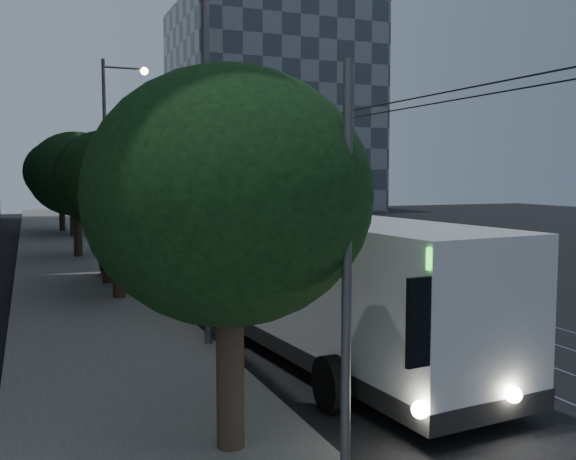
{
  "coord_description": "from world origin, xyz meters",
  "views": [
    {
      "loc": [
        -9.35,
        -17.82,
        4.45
      ],
      "look_at": [
        -0.31,
        4.46,
        2.35
      ],
      "focal_mm": 40.0,
      "sensor_mm": 36.0,
      "label": 1
    }
  ],
  "objects_px": {
    "car_white_b": "(143,233)",
    "car_white_c": "(131,228)",
    "streetlamp_near": "(222,103)",
    "streetlamp_far": "(113,138)",
    "car_white_d": "(104,225)",
    "pickup_silver": "(162,260)",
    "trolleybus": "(304,277)",
    "car_white_a": "(131,242)"
  },
  "relations": [
    {
      "from": "car_white_b",
      "to": "car_white_c",
      "type": "bearing_deg",
      "value": 71.12
    },
    {
      "from": "streetlamp_near",
      "to": "streetlamp_far",
      "type": "height_order",
      "value": "streetlamp_far"
    },
    {
      "from": "car_white_d",
      "to": "car_white_b",
      "type": "bearing_deg",
      "value": -79.22
    },
    {
      "from": "pickup_silver",
      "to": "car_white_c",
      "type": "distance_m",
      "value": 19.52
    },
    {
      "from": "trolleybus",
      "to": "car_white_d",
      "type": "relative_size",
      "value": 3.01
    },
    {
      "from": "car_white_a",
      "to": "streetlamp_near",
      "type": "distance_m",
      "value": 20.08
    },
    {
      "from": "streetlamp_near",
      "to": "pickup_silver",
      "type": "bearing_deg",
      "value": 87.44
    },
    {
      "from": "trolleybus",
      "to": "car_white_d",
      "type": "xyz_separation_m",
      "value": [
        -1.4,
        33.14,
        -1.07
      ]
    },
    {
      "from": "car_white_d",
      "to": "streetlamp_far",
      "type": "distance_m",
      "value": 11.59
    },
    {
      "from": "car_white_b",
      "to": "streetlamp_far",
      "type": "xyz_separation_m",
      "value": [
        -2.07,
        -2.7,
        5.77
      ]
    },
    {
      "from": "car_white_c",
      "to": "streetlamp_near",
      "type": "bearing_deg",
      "value": -91.32
    },
    {
      "from": "pickup_silver",
      "to": "streetlamp_far",
      "type": "height_order",
      "value": "streetlamp_far"
    },
    {
      "from": "pickup_silver",
      "to": "car_white_b",
      "type": "relative_size",
      "value": 1.22
    },
    {
      "from": "car_white_c",
      "to": "streetlamp_near",
      "type": "height_order",
      "value": "streetlamp_near"
    },
    {
      "from": "trolleybus",
      "to": "streetlamp_far",
      "type": "xyz_separation_m",
      "value": [
        -1.87,
        23.1,
        4.69
      ]
    },
    {
      "from": "streetlamp_far",
      "to": "car_white_c",
      "type": "bearing_deg",
      "value": 75.3
    },
    {
      "from": "car_white_b",
      "to": "car_white_c",
      "type": "height_order",
      "value": "car_white_b"
    },
    {
      "from": "pickup_silver",
      "to": "car_white_d",
      "type": "height_order",
      "value": "pickup_silver"
    },
    {
      "from": "trolleybus",
      "to": "streetlamp_far",
      "type": "bearing_deg",
      "value": 89.53
    },
    {
      "from": "pickup_silver",
      "to": "car_white_a",
      "type": "bearing_deg",
      "value": 68.96
    },
    {
      "from": "car_white_c",
      "to": "streetlamp_near",
      "type": "distance_m",
      "value": 30.79
    },
    {
      "from": "pickup_silver",
      "to": "car_white_a",
      "type": "distance_m",
      "value": 8.57
    },
    {
      "from": "car_white_a",
      "to": "car_white_d",
      "type": "bearing_deg",
      "value": 78.99
    },
    {
      "from": "car_white_c",
      "to": "streetlamp_far",
      "type": "relative_size",
      "value": 0.37
    },
    {
      "from": "car_white_b",
      "to": "streetlamp_far",
      "type": "distance_m",
      "value": 6.69
    },
    {
      "from": "car_white_c",
      "to": "car_white_d",
      "type": "height_order",
      "value": "car_white_d"
    },
    {
      "from": "trolleybus",
      "to": "car_white_a",
      "type": "xyz_separation_m",
      "value": [
        -1.4,
        20.12,
        -1.05
      ]
    },
    {
      "from": "car_white_c",
      "to": "car_white_d",
      "type": "distance_m",
      "value": 2.67
    },
    {
      "from": "trolleybus",
      "to": "streetlamp_far",
      "type": "height_order",
      "value": "streetlamp_far"
    },
    {
      "from": "trolleybus",
      "to": "car_white_c",
      "type": "distance_m",
      "value": 31.04
    },
    {
      "from": "pickup_silver",
      "to": "car_white_b",
      "type": "height_order",
      "value": "pickup_silver"
    },
    {
      "from": "trolleybus",
      "to": "streetlamp_near",
      "type": "relative_size",
      "value": 1.29
    },
    {
      "from": "car_white_a",
      "to": "streetlamp_far",
      "type": "relative_size",
      "value": 0.42
    },
    {
      "from": "streetlamp_far",
      "to": "trolleybus",
      "type": "bearing_deg",
      "value": -85.36
    },
    {
      "from": "trolleybus",
      "to": "car_white_b",
      "type": "xyz_separation_m",
      "value": [
        0.2,
        25.8,
        -1.08
      ]
    },
    {
      "from": "car_white_b",
      "to": "streetlamp_far",
      "type": "height_order",
      "value": "streetlamp_far"
    },
    {
      "from": "car_white_a",
      "to": "streetlamp_near",
      "type": "height_order",
      "value": "streetlamp_near"
    },
    {
      "from": "pickup_silver",
      "to": "car_white_c",
      "type": "height_order",
      "value": "pickup_silver"
    },
    {
      "from": "pickup_silver",
      "to": "car_white_c",
      "type": "bearing_deg",
      "value": 64.25
    },
    {
      "from": "streetlamp_near",
      "to": "streetlamp_far",
      "type": "distance_m",
      "value": 22.3
    },
    {
      "from": "car_white_c",
      "to": "car_white_a",
      "type": "bearing_deg",
      "value": -95.74
    },
    {
      "from": "car_white_a",
      "to": "streetlamp_near",
      "type": "bearing_deg",
      "value": -102.44
    }
  ]
}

